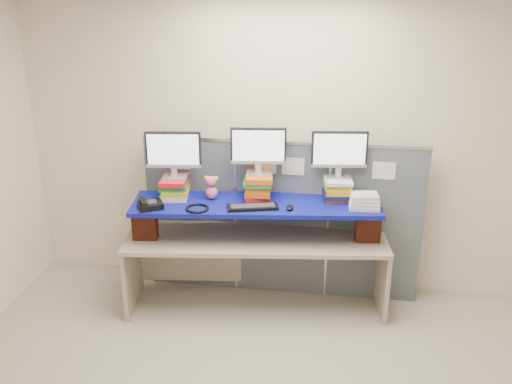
% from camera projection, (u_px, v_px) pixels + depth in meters
% --- Properties ---
extents(room, '(5.00, 4.00, 2.80)m').
position_uv_depth(room, '(251.00, 241.00, 3.47)').
color(room, '#F0E1C6').
rests_on(room, ground).
extents(cubicle_partition, '(2.60, 0.06, 1.53)m').
position_uv_depth(cubicle_partition, '(281.00, 218.00, 5.34)').
color(cubicle_partition, '#4C5259').
rests_on(cubicle_partition, ground).
extents(desk, '(2.40, 0.97, 0.71)m').
position_uv_depth(desk, '(256.00, 251.00, 5.16)').
color(desk, tan).
rests_on(desk, ground).
extents(brick_pier_left, '(0.23, 0.14, 0.29)m').
position_uv_depth(brick_pier_left, '(145.00, 223.00, 5.03)').
color(brick_pier_left, maroon).
rests_on(brick_pier_left, desk).
extents(brick_pier_right, '(0.23, 0.14, 0.29)m').
position_uv_depth(brick_pier_right, '(368.00, 225.00, 4.99)').
color(brick_pier_right, maroon).
rests_on(brick_pier_right, desk).
extents(blue_board, '(2.21, 0.81, 0.04)m').
position_uv_depth(blue_board, '(256.00, 205.00, 5.00)').
color(blue_board, '#0A0979').
rests_on(blue_board, brick_pier_left).
extents(book_stack_left, '(0.29, 0.32, 0.18)m').
position_uv_depth(book_stack_left, '(175.00, 188.00, 5.08)').
color(book_stack_left, silver).
rests_on(book_stack_left, blue_board).
extents(book_stack_center, '(0.29, 0.33, 0.22)m').
position_uv_depth(book_stack_center, '(258.00, 186.00, 5.06)').
color(book_stack_center, red).
rests_on(book_stack_center, blue_board).
extents(book_stack_right, '(0.28, 0.33, 0.20)m').
position_uv_depth(book_stack_right, '(337.00, 188.00, 5.05)').
color(book_stack_right, '#BC5711').
rests_on(book_stack_right, blue_board).
extents(monitor_left, '(0.49, 0.16, 0.42)m').
position_uv_depth(monitor_left, '(173.00, 152.00, 4.96)').
color(monitor_left, '#B4B5BA').
rests_on(monitor_left, book_stack_left).
extents(monitor_center, '(0.49, 0.16, 0.42)m').
position_uv_depth(monitor_center, '(258.00, 148.00, 4.93)').
color(monitor_center, '#B4B5BA').
rests_on(monitor_center, book_stack_center).
extents(monitor_right, '(0.49, 0.16, 0.42)m').
position_uv_depth(monitor_right, '(339.00, 152.00, 4.93)').
color(monitor_right, '#B4B5BA').
rests_on(monitor_right, book_stack_right).
extents(keyboard, '(0.46, 0.25, 0.03)m').
position_uv_depth(keyboard, '(253.00, 207.00, 4.86)').
color(keyboard, black).
rests_on(keyboard, blue_board).
extents(mouse, '(0.10, 0.12, 0.03)m').
position_uv_depth(mouse, '(290.00, 207.00, 4.84)').
color(mouse, black).
rests_on(mouse, blue_board).
extents(desk_phone, '(0.26, 0.25, 0.08)m').
position_uv_depth(desk_phone, '(150.00, 204.00, 4.87)').
color(desk_phone, black).
rests_on(desk_phone, blue_board).
extents(headset, '(0.23, 0.23, 0.02)m').
position_uv_depth(headset, '(197.00, 208.00, 4.84)').
color(headset, black).
rests_on(headset, blue_board).
extents(plush_toy, '(0.13, 0.09, 0.22)m').
position_uv_depth(plush_toy, '(211.00, 187.00, 5.03)').
color(plush_toy, '#E45684').
rests_on(plush_toy, blue_board).
extents(binder_stack, '(0.27, 0.22, 0.12)m').
position_uv_depth(binder_stack, '(364.00, 201.00, 4.87)').
color(binder_stack, beige).
rests_on(binder_stack, blue_board).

